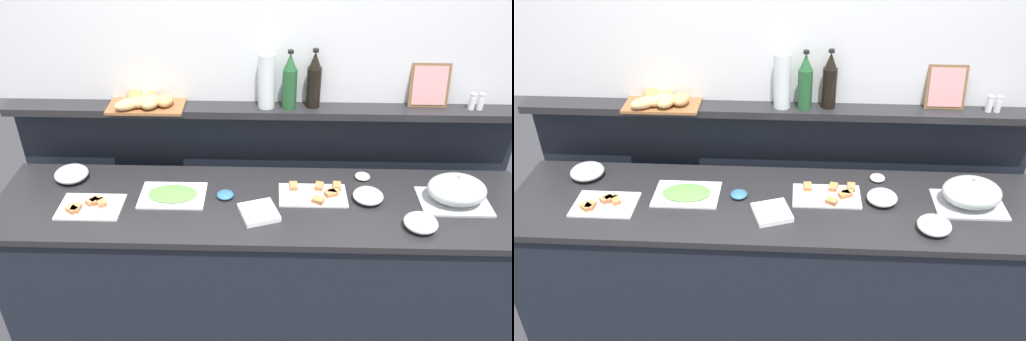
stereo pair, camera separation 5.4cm
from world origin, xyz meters
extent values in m
plane|color=#38383D|center=(0.00, 0.60, 0.00)|extent=(12.00, 12.00, 0.00)
cube|color=black|center=(0.00, 0.00, 0.45)|extent=(2.63, 0.61, 0.89)
cube|color=#232326|center=(0.00, 0.00, 0.91)|extent=(2.67, 0.65, 0.03)
cube|color=black|center=(0.00, 0.50, 0.60)|extent=(2.79, 0.08, 1.21)
cube|color=#232326|center=(0.00, 0.45, 1.23)|extent=(2.79, 0.22, 0.04)
cube|color=white|center=(0.25, 0.06, 0.93)|extent=(0.34, 0.19, 0.01)
cube|color=#B7844C|center=(0.27, -0.01, 0.94)|extent=(0.07, 0.06, 0.01)
cube|color=#B24738|center=(0.27, -0.01, 0.95)|extent=(0.07, 0.06, 0.01)
cube|color=#B7844C|center=(0.27, -0.01, 0.96)|extent=(0.07, 0.06, 0.01)
cube|color=#B7844C|center=(0.29, 0.12, 0.94)|extent=(0.05, 0.06, 0.01)
cube|color=#B24738|center=(0.29, 0.12, 0.95)|extent=(0.05, 0.06, 0.01)
cube|color=#B7844C|center=(0.29, 0.12, 0.96)|extent=(0.05, 0.06, 0.01)
cube|color=#B7844C|center=(0.16, 0.11, 0.94)|extent=(0.04, 0.06, 0.01)
cube|color=#B24738|center=(0.16, 0.11, 0.95)|extent=(0.04, 0.06, 0.01)
cube|color=#B7844C|center=(0.16, 0.11, 0.96)|extent=(0.04, 0.06, 0.01)
cube|color=#B7844C|center=(0.38, 0.12, 0.94)|extent=(0.04, 0.06, 0.01)
cube|color=#B24738|center=(0.38, 0.12, 0.95)|extent=(0.04, 0.06, 0.01)
cube|color=#B7844C|center=(0.38, 0.12, 0.96)|extent=(0.04, 0.06, 0.01)
cube|color=#B7844C|center=(0.36, 0.07, 0.94)|extent=(0.06, 0.05, 0.01)
cube|color=#B24738|center=(0.36, 0.07, 0.95)|extent=(0.06, 0.05, 0.01)
cube|color=#B7844C|center=(0.36, 0.07, 0.96)|extent=(0.06, 0.05, 0.01)
cube|color=#B7844C|center=(0.34, 0.05, 0.94)|extent=(0.07, 0.06, 0.01)
cube|color=#B24738|center=(0.34, 0.05, 0.95)|extent=(0.07, 0.06, 0.01)
cube|color=#B7844C|center=(0.34, 0.05, 0.96)|extent=(0.07, 0.06, 0.01)
cube|color=white|center=(-0.84, -0.07, 0.93)|extent=(0.31, 0.21, 0.01)
cube|color=#B7844C|center=(-0.90, -0.11, 0.94)|extent=(0.04, 0.06, 0.01)
cube|color=#B24738|center=(-0.90, -0.11, 0.95)|extent=(0.04, 0.06, 0.01)
cube|color=#B7844C|center=(-0.90, -0.11, 0.96)|extent=(0.04, 0.06, 0.01)
cube|color=#B7844C|center=(-0.84, -0.05, 0.94)|extent=(0.07, 0.07, 0.01)
cube|color=#B24738|center=(-0.84, -0.05, 0.95)|extent=(0.07, 0.07, 0.01)
cube|color=#B7844C|center=(-0.84, -0.05, 0.96)|extent=(0.07, 0.07, 0.01)
cube|color=#B7844C|center=(-0.92, -0.12, 0.94)|extent=(0.07, 0.07, 0.01)
cube|color=#B24738|center=(-0.92, -0.12, 0.95)|extent=(0.07, 0.07, 0.01)
cube|color=#B7844C|center=(-0.92, -0.12, 0.96)|extent=(0.07, 0.07, 0.01)
cube|color=#B7844C|center=(-0.82, -0.04, 0.94)|extent=(0.07, 0.07, 0.01)
cube|color=#B24738|center=(-0.82, -0.04, 0.95)|extent=(0.07, 0.07, 0.01)
cube|color=#B7844C|center=(-0.82, -0.04, 0.96)|extent=(0.07, 0.07, 0.01)
cube|color=#B7844C|center=(-0.79, -0.06, 0.94)|extent=(0.06, 0.07, 0.01)
cube|color=#B24738|center=(-0.79, -0.06, 0.95)|extent=(0.06, 0.07, 0.01)
cube|color=#B7844C|center=(-0.79, -0.06, 0.96)|extent=(0.06, 0.07, 0.01)
cube|color=white|center=(-0.45, 0.04, 0.93)|extent=(0.33, 0.23, 0.01)
ellipsoid|color=#66994C|center=(-0.45, 0.04, 0.94)|extent=(0.25, 0.16, 0.01)
cube|color=#B7BABF|center=(0.95, 0.02, 0.93)|extent=(0.34, 0.24, 0.01)
ellipsoid|color=silver|center=(0.95, 0.02, 1.01)|extent=(0.29, 0.23, 0.14)
sphere|color=#B7BABF|center=(0.95, 0.02, 1.09)|extent=(0.02, 0.02, 0.02)
ellipsoid|color=silver|center=(0.74, -0.18, 0.96)|extent=(0.16, 0.16, 0.06)
ellipsoid|color=#F28C4C|center=(0.74, -0.18, 0.95)|extent=(0.12, 0.12, 0.04)
ellipsoid|color=silver|center=(0.52, 0.03, 0.96)|extent=(0.15, 0.15, 0.06)
ellipsoid|color=#599959|center=(0.52, 0.03, 0.95)|extent=(0.12, 0.12, 0.04)
ellipsoid|color=silver|center=(-1.01, 0.18, 0.96)|extent=(0.18, 0.18, 0.07)
ellipsoid|color=white|center=(-1.01, 0.18, 0.95)|extent=(0.14, 0.14, 0.04)
ellipsoid|color=teal|center=(-0.19, 0.04, 0.94)|extent=(0.09, 0.09, 0.03)
ellipsoid|color=silver|center=(0.53, 0.23, 0.94)|extent=(0.08, 0.08, 0.03)
cube|color=white|center=(-0.02, -0.10, 0.94)|extent=(0.22, 0.22, 0.03)
cylinder|color=black|center=(0.26, 0.44, 1.36)|extent=(0.08, 0.08, 0.22)
cone|color=black|center=(0.26, 0.44, 1.51)|extent=(0.06, 0.06, 0.08)
cylinder|color=black|center=(0.26, 0.44, 1.56)|extent=(0.03, 0.03, 0.02)
cylinder|color=#23562D|center=(0.13, 0.42, 1.36)|extent=(0.08, 0.08, 0.22)
cone|color=#23562D|center=(0.13, 0.42, 1.51)|extent=(0.06, 0.06, 0.08)
cylinder|color=black|center=(0.13, 0.42, 1.56)|extent=(0.03, 0.03, 0.02)
cylinder|color=white|center=(1.09, 0.42, 1.29)|extent=(0.03, 0.03, 0.08)
cylinder|color=#B7BABF|center=(1.09, 0.42, 1.33)|extent=(0.03, 0.03, 0.01)
cylinder|color=white|center=(1.13, 0.42, 1.29)|extent=(0.03, 0.03, 0.08)
cylinder|color=#B7BABF|center=(1.13, 0.42, 1.33)|extent=(0.03, 0.03, 0.01)
cube|color=brown|center=(-0.62, 0.42, 1.26)|extent=(0.40, 0.26, 0.02)
ellipsoid|color=tan|center=(-0.62, 0.46, 1.29)|extent=(0.10, 0.14, 0.05)
ellipsoid|color=tan|center=(-0.70, 0.35, 1.29)|extent=(0.17, 0.16, 0.06)
ellipsoid|color=#AD7A47|center=(-0.60, 0.43, 1.29)|extent=(0.13, 0.17, 0.06)
ellipsoid|color=#AD7A47|center=(-0.69, 0.44, 1.29)|extent=(0.10, 0.12, 0.06)
ellipsoid|color=tan|center=(-0.64, 0.37, 1.29)|extent=(0.14, 0.14, 0.06)
ellipsoid|color=tan|center=(-0.52, 0.39, 1.30)|extent=(0.09, 0.12, 0.06)
ellipsoid|color=tan|center=(-0.59, 0.36, 1.30)|extent=(0.13, 0.15, 0.06)
cube|color=brown|center=(0.86, 0.46, 1.36)|extent=(0.21, 0.06, 0.23)
cube|color=#CC8C8C|center=(0.86, 0.46, 1.36)|extent=(0.18, 0.05, 0.20)
cylinder|color=silver|center=(0.01, 0.42, 1.40)|extent=(0.09, 0.09, 0.29)
camera|label=1|loc=(0.03, -2.09, 2.48)|focal=36.75mm
camera|label=2|loc=(0.08, -2.09, 2.48)|focal=36.75mm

